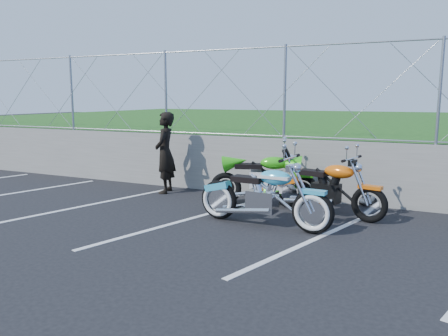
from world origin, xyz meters
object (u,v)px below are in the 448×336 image
at_px(cruiser_turquoise, 265,198).
at_px(naked_orange, 329,190).
at_px(person_standing, 165,153).
at_px(sportbike_green, 265,181).

distance_m(cruiser_turquoise, naked_orange, 1.43).
height_order(naked_orange, person_standing, person_standing).
xyz_separation_m(cruiser_turquoise, person_standing, (-2.99, 1.58, 0.44)).
distance_m(sportbike_green, person_standing, 2.53).
height_order(cruiser_turquoise, sportbike_green, cruiser_turquoise).
distance_m(cruiser_turquoise, person_standing, 3.41).
relative_size(naked_orange, person_standing, 1.19).
bearing_deg(person_standing, sportbike_green, 69.67).
bearing_deg(naked_orange, sportbike_green, -177.93).
xyz_separation_m(cruiser_turquoise, naked_orange, (0.85, 1.15, -0.01)).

